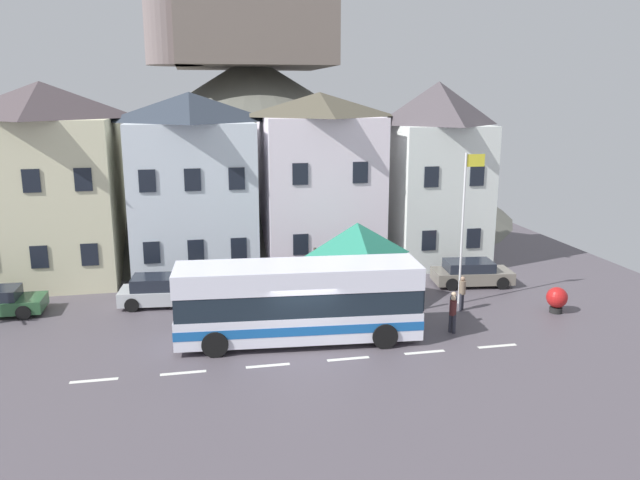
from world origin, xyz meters
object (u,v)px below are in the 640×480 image
at_px(harbour_buoy, 557,298).
at_px(flagpole, 465,218).
at_px(pedestrian_00, 453,312).
at_px(pedestrian_02, 453,306).
at_px(public_bench, 303,286).
at_px(parked_car_02, 161,291).
at_px(transit_bus, 298,303).
at_px(parked_car_00, 471,273).
at_px(townhouse_03, 435,174).
at_px(pedestrian_01, 462,291).
at_px(townhouse_01, 193,185).
at_px(hilltop_castle, 252,128).
at_px(townhouse_02, 320,182).
at_px(townhouse_00, 49,182).
at_px(bus_shelter, 357,239).

bearing_deg(harbour_buoy, flagpole, 150.64).
height_order(pedestrian_00, pedestrian_02, pedestrian_00).
bearing_deg(public_bench, parked_car_02, -178.97).
distance_m(transit_bus, parked_car_00, 11.47).
distance_m(townhouse_03, harbour_buoy, 10.84).
height_order(parked_car_02, pedestrian_01, pedestrian_01).
bearing_deg(townhouse_01, parked_car_00, -21.00).
xyz_separation_m(townhouse_03, harbour_buoy, (2.11, -9.64, -4.48)).
distance_m(hilltop_castle, harbour_buoy, 30.67).
relative_size(transit_bus, flagpole, 1.38).
relative_size(parked_car_00, harbour_buoy, 3.50).
xyz_separation_m(parked_car_02, harbour_buoy, (17.42, -4.67, -0.01)).
relative_size(parked_car_02, public_bench, 2.29).
xyz_separation_m(pedestrian_02, flagpole, (1.53, 2.65, 3.21)).
distance_m(pedestrian_00, pedestrian_01, 2.90).
bearing_deg(pedestrian_00, hilltop_castle, 100.01).
height_order(townhouse_02, harbour_buoy, townhouse_02).
distance_m(townhouse_00, pedestrian_01, 21.65).
bearing_deg(parked_car_02, townhouse_00, 139.62).
relative_size(townhouse_03, pedestrian_02, 6.88).
relative_size(pedestrian_01, public_bench, 0.91).
height_order(townhouse_01, pedestrian_00, townhouse_01).
height_order(townhouse_03, flagpole, townhouse_03).
distance_m(parked_car_00, flagpole, 4.67).
bearing_deg(parked_car_00, townhouse_02, 150.68).
height_order(townhouse_01, bus_shelter, townhouse_01).
bearing_deg(townhouse_03, parked_car_00, -88.13).
xyz_separation_m(parked_car_00, pedestrian_02, (-3.27, -5.27, 0.24)).
bearing_deg(townhouse_03, townhouse_01, 178.51).
bearing_deg(pedestrian_00, pedestrian_02, 65.34).
bearing_deg(pedestrian_01, public_bench, 151.17).
xyz_separation_m(parked_car_02, pedestrian_00, (11.85, -6.00, 0.21)).
bearing_deg(townhouse_00, townhouse_01, -3.89).
bearing_deg(townhouse_03, pedestrian_00, -107.47).
height_order(townhouse_02, public_bench, townhouse_02).
height_order(townhouse_02, flagpole, townhouse_02).
distance_m(townhouse_00, townhouse_01, 7.37).
relative_size(hilltop_castle, pedestrian_00, 26.34).
relative_size(townhouse_01, parked_car_02, 2.41).
bearing_deg(parked_car_02, parked_car_00, 5.42).
xyz_separation_m(townhouse_00, townhouse_03, (21.00, -0.86, 0.03)).
bearing_deg(pedestrian_02, pedestrian_00, -114.66).
height_order(bus_shelter, pedestrian_01, bus_shelter).
bearing_deg(townhouse_02, townhouse_00, 177.05).
bearing_deg(parked_car_00, pedestrian_00, -114.02).
bearing_deg(transit_bus, townhouse_01, 113.78).
bearing_deg(bus_shelter, pedestrian_02, -46.81).
bearing_deg(pedestrian_00, townhouse_00, 146.00).
bearing_deg(transit_bus, pedestrian_02, 7.28).
relative_size(townhouse_03, bus_shelter, 2.64).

